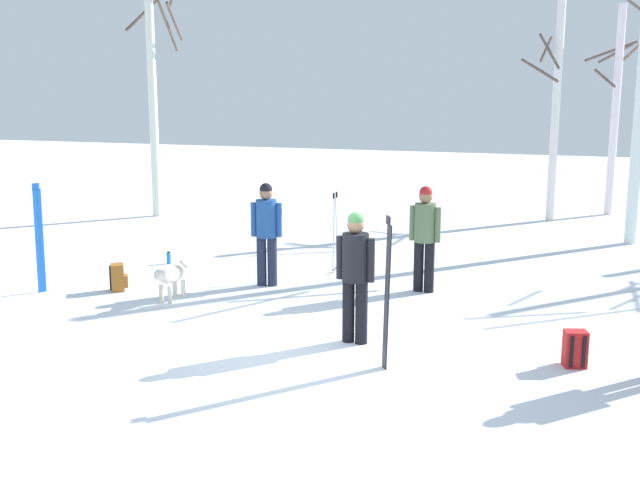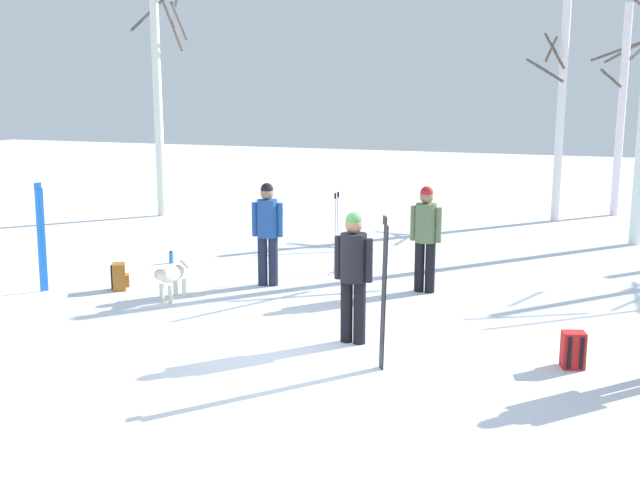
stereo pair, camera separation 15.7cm
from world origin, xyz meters
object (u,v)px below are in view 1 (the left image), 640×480
person_1 (355,269)px  backpack_0 (575,349)px  ski_pair_planted_0 (39,239)px  ski_poles_0 (335,230)px  person_2 (266,227)px  ski_pair_planted_1 (387,295)px  backpack_2 (118,278)px  water_bottle_0 (169,258)px  person_0 (425,232)px  birch_tree_2 (616,103)px  dog (170,276)px  birch_tree_0 (154,82)px  birch_tree_1 (555,108)px

person_1 → backpack_0: 2.82m
ski_pair_planted_0 → ski_poles_0: size_ratio=1.23×
person_2 → person_1: bearing=-46.4°
person_1 → person_2: (-2.21, 2.32, 0.00)m
ski_pair_planted_1 → backpack_2: 5.44m
water_bottle_0 → person_0: bearing=-4.8°
ski_pair_planted_1 → ski_pair_planted_0: bearing=165.4°
water_bottle_0 → birch_tree_2: birch_tree_2 is taller
dog → ski_poles_0: size_ratio=0.62×
person_0 → birch_tree_0: size_ratio=0.28×
person_0 → birch_tree_1: bearing=78.5°
person_1 → ski_pair_planted_0: bearing=172.2°
birch_tree_0 → person_0: bearing=-32.9°
dog → backpack_2: bearing=166.8°
dog → person_2: bearing=52.4°
backpack_2 → water_bottle_0: 1.98m
ski_pair_planted_0 → person_0: bearing=19.4°
ski_pair_planted_1 → backpack_0: bearing=22.1°
birch_tree_0 → dog: bearing=-58.2°
person_0 → birch_tree_2: 9.70m
backpack_0 → birch_tree_0: (-10.24, 7.86, 3.13)m
person_1 → backpack_0: person_1 is taller
person_0 → ski_pair_planted_0: 6.14m
dog → birch_tree_1: size_ratio=0.17×
ski_pair_planted_1 → backpack_0: 2.36m
ski_pair_planted_1 → birch_tree_1: bearing=83.6°
backpack_0 → birch_tree_2: birch_tree_2 is taller
birch_tree_1 → ski_poles_0: bearing=-115.6°
birch_tree_0 → birch_tree_2: birch_tree_0 is taller
ski_pair_planted_0 → ski_poles_0: (4.05, 2.77, -0.11)m
backpack_2 → water_bottle_0: backpack_2 is taller
ski_pair_planted_0 → birch_tree_0: birch_tree_0 is taller
ski_poles_0 → water_bottle_0: ski_poles_0 is taller
ski_pair_planted_1 → birch_tree_0: bearing=133.1°
backpack_2 → birch_tree_0: (-3.16, 6.64, 3.13)m
ski_poles_0 → person_1: bearing=-68.2°
water_bottle_0 → ski_pair_planted_0: bearing=-110.2°
person_2 → ski_poles_0: bearing=56.5°
person_1 → water_bottle_0: bearing=145.0°
dog → ski_pair_planted_1: size_ratio=0.49×
ski_poles_0 → water_bottle_0: size_ratio=6.19×
ski_pair_planted_0 → ski_pair_planted_1: 6.30m
birch_tree_1 → person_0: bearing=-101.5°
ski_poles_0 → birch_tree_2: birch_tree_2 is taller
backpack_2 → person_1: bearing=-15.7°
ski_pair_planted_0 → birch_tree_2: 14.26m
person_1 → birch_tree_1: (1.88, 10.41, 1.74)m
birch_tree_0 → backpack_0: bearing=-37.5°
ski_pair_planted_0 → birch_tree_2: bearing=51.7°
dog → ski_poles_0: bearing=54.3°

